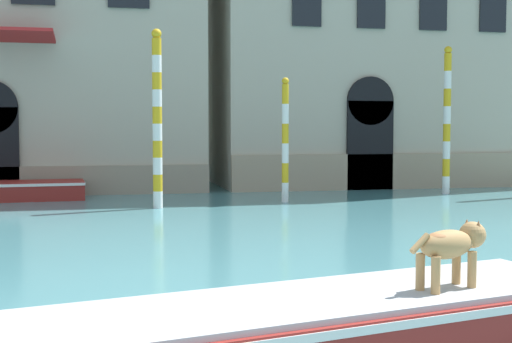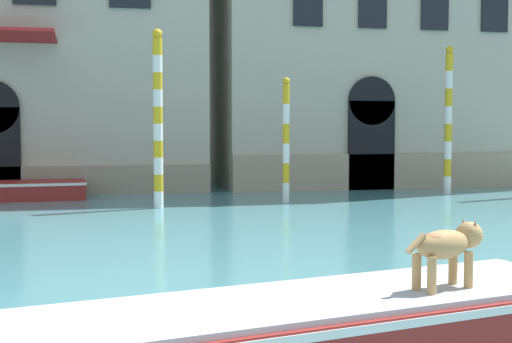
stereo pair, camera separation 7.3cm
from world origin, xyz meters
name	(u,v)px [view 2 (the right image)]	position (x,y,z in m)	size (l,w,h in m)	color
boat_foreground	(280,325)	(2.85, 4.49, 0.27)	(7.21, 3.16, 0.51)	maroon
dog_on_deck	(448,245)	(4.63, 4.62, 0.95)	(0.97, 0.53, 0.68)	tan
boat_moored_near_palazzo	(3,191)	(-1.68, 19.80, 0.29)	(4.78, 1.79, 0.54)	maroon
mooring_pole_0	(448,120)	(11.96, 19.00, 2.37)	(0.24, 0.24, 4.69)	white
mooring_pole_1	(158,118)	(2.62, 16.89, 2.37)	(0.26, 0.26, 4.69)	white
mooring_pole_3	(286,140)	(6.27, 17.60, 1.78)	(0.20, 0.20, 3.53)	white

